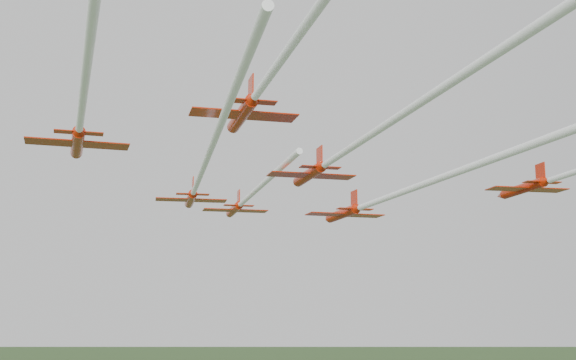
{
  "coord_description": "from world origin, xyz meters",
  "views": [
    {
      "loc": [
        -4.62,
        -79.71,
        46.65
      ],
      "look_at": [
        -5.94,
        -3.82,
        60.63
      ],
      "focal_mm": 45.0,
      "sensor_mm": 36.0,
      "label": 1
    }
  ],
  "objects_px": {
    "jet_row2_right": "(379,200)",
    "jet_row4_left": "(298,35)",
    "jet_lead": "(245,200)",
    "jet_row3_mid": "(364,139)",
    "jet_row3_left": "(80,119)",
    "jet_row2_left": "(201,174)"
  },
  "relations": [
    {
      "from": "jet_row2_right",
      "to": "jet_row4_left",
      "type": "xyz_separation_m",
      "value": [
        -8.7,
        -40.81,
        2.72
      ]
    },
    {
      "from": "jet_lead",
      "to": "jet_row2_right",
      "type": "distance_m",
      "value": 19.27
    },
    {
      "from": "jet_row2_right",
      "to": "jet_row3_mid",
      "type": "height_order",
      "value": "jet_row3_mid"
    },
    {
      "from": "jet_row3_mid",
      "to": "jet_row4_left",
      "type": "bearing_deg",
      "value": -122.29
    },
    {
      "from": "jet_row3_left",
      "to": "jet_row4_left",
      "type": "xyz_separation_m",
      "value": [
        17.61,
        -18.9,
        -0.56
      ]
    },
    {
      "from": "jet_row2_left",
      "to": "jet_row2_right",
      "type": "bearing_deg",
      "value": 18.51
    },
    {
      "from": "jet_row3_mid",
      "to": "jet_row2_left",
      "type": "bearing_deg",
      "value": 120.17
    },
    {
      "from": "jet_row2_right",
      "to": "jet_row4_left",
      "type": "distance_m",
      "value": 41.82
    },
    {
      "from": "jet_lead",
      "to": "jet_row2_left",
      "type": "height_order",
      "value": "jet_lead"
    },
    {
      "from": "jet_row3_left",
      "to": "jet_row3_mid",
      "type": "distance_m",
      "value": 22.79
    },
    {
      "from": "jet_row2_right",
      "to": "jet_row3_mid",
      "type": "xyz_separation_m",
      "value": [
        -3.81,
        -24.57,
        0.88
      ]
    },
    {
      "from": "jet_lead",
      "to": "jet_row4_left",
      "type": "xyz_separation_m",
      "value": [
        6.87,
        -52.03,
        0.92
      ]
    },
    {
      "from": "jet_row4_left",
      "to": "jet_lead",
      "type": "bearing_deg",
      "value": 82.24
    },
    {
      "from": "jet_lead",
      "to": "jet_row2_right",
      "type": "relative_size",
      "value": 0.84
    },
    {
      "from": "jet_row2_right",
      "to": "jet_row4_left",
      "type": "bearing_deg",
      "value": -119.33
    },
    {
      "from": "jet_lead",
      "to": "jet_row4_left",
      "type": "height_order",
      "value": "jet_row4_left"
    },
    {
      "from": "jet_row4_left",
      "to": "jet_row3_left",
      "type": "bearing_deg",
      "value": 117.7
    },
    {
      "from": "jet_row2_right",
      "to": "jet_row3_left",
      "type": "relative_size",
      "value": 1.18
    },
    {
      "from": "jet_row4_left",
      "to": "jet_row3_mid",
      "type": "bearing_deg",
      "value": 57.96
    },
    {
      "from": "jet_lead",
      "to": "jet_row3_mid",
      "type": "xyz_separation_m",
      "value": [
        11.76,
        -35.78,
        -0.92
      ]
    },
    {
      "from": "jet_row3_mid",
      "to": "jet_lead",
      "type": "bearing_deg",
      "value": 92.66
    },
    {
      "from": "jet_lead",
      "to": "jet_row3_left",
      "type": "distance_m",
      "value": 34.86
    }
  ]
}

